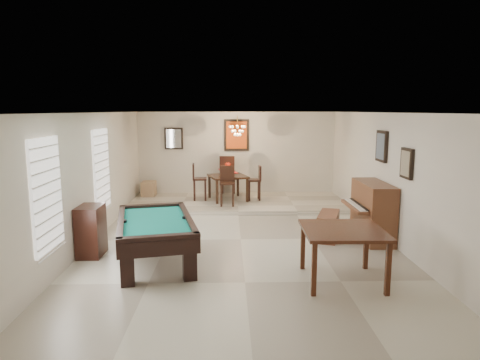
{
  "coord_description": "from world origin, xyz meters",
  "views": [
    {
      "loc": [
        -0.25,
        -8.54,
        2.65
      ],
      "look_at": [
        0.0,
        0.6,
        1.15
      ],
      "focal_mm": 32.0,
      "sensor_mm": 36.0,
      "label": 1
    }
  ],
  "objects_px": {
    "apothecary_chest": "(91,231)",
    "dining_chair_west": "(200,182)",
    "dining_chair_north": "(228,175)",
    "upright_piano": "(366,211)",
    "dining_chair_south": "(227,186)",
    "square_table": "(342,255)",
    "piano_bench": "(328,226)",
    "chandelier": "(237,127)",
    "dining_chair_east": "(254,183)",
    "dining_table": "(228,185)",
    "corner_bench": "(149,189)",
    "pool_table": "(156,242)",
    "flower_vase": "(228,167)"
  },
  "relations": [
    {
      "from": "apothecary_chest",
      "to": "dining_chair_west",
      "type": "distance_m",
      "value": 4.66
    },
    {
      "from": "dining_chair_north",
      "to": "dining_chair_west",
      "type": "bearing_deg",
      "value": 47.75
    },
    {
      "from": "upright_piano",
      "to": "dining_chair_south",
      "type": "bearing_deg",
      "value": 136.57
    },
    {
      "from": "square_table",
      "to": "dining_chair_south",
      "type": "height_order",
      "value": "dining_chair_south"
    },
    {
      "from": "piano_bench",
      "to": "apothecary_chest",
      "type": "xyz_separation_m",
      "value": [
        -4.6,
        -0.93,
        0.2
      ]
    },
    {
      "from": "chandelier",
      "to": "piano_bench",
      "type": "bearing_deg",
      "value": -60.07
    },
    {
      "from": "square_table",
      "to": "piano_bench",
      "type": "relative_size",
      "value": 1.27
    },
    {
      "from": "dining_chair_west",
      "to": "dining_chair_east",
      "type": "height_order",
      "value": "dining_chair_west"
    },
    {
      "from": "piano_bench",
      "to": "dining_table",
      "type": "bearing_deg",
      "value": 121.65
    },
    {
      "from": "dining_chair_north",
      "to": "dining_chair_east",
      "type": "height_order",
      "value": "dining_chair_north"
    },
    {
      "from": "piano_bench",
      "to": "corner_bench",
      "type": "bearing_deg",
      "value": 137.94
    },
    {
      "from": "dining_table",
      "to": "dining_chair_south",
      "type": "relative_size",
      "value": 0.95
    },
    {
      "from": "apothecary_chest",
      "to": "dining_chair_west",
      "type": "xyz_separation_m",
      "value": [
        1.71,
        4.34,
        0.17
      ]
    },
    {
      "from": "pool_table",
      "to": "dining_table",
      "type": "relative_size",
      "value": 2.3
    },
    {
      "from": "apothecary_chest",
      "to": "dining_chair_south",
      "type": "xyz_separation_m",
      "value": [
        2.49,
        3.58,
        0.18
      ]
    },
    {
      "from": "pool_table",
      "to": "dining_table",
      "type": "height_order",
      "value": "dining_table"
    },
    {
      "from": "pool_table",
      "to": "corner_bench",
      "type": "xyz_separation_m",
      "value": [
        -1.1,
        5.36,
        -0.04
      ]
    },
    {
      "from": "pool_table",
      "to": "piano_bench",
      "type": "bearing_deg",
      "value": 9.38
    },
    {
      "from": "dining_chair_south",
      "to": "corner_bench",
      "type": "bearing_deg",
      "value": 149.84
    },
    {
      "from": "dining_table",
      "to": "dining_chair_east",
      "type": "relative_size",
      "value": 1.01
    },
    {
      "from": "square_table",
      "to": "chandelier",
      "type": "height_order",
      "value": "chandelier"
    },
    {
      "from": "apothecary_chest",
      "to": "corner_bench",
      "type": "xyz_separation_m",
      "value": [
        0.15,
        4.95,
        -0.13
      ]
    },
    {
      "from": "apothecary_chest",
      "to": "dining_chair_west",
      "type": "relative_size",
      "value": 0.89
    },
    {
      "from": "dining_chair_east",
      "to": "flower_vase",
      "type": "bearing_deg",
      "value": -95.75
    },
    {
      "from": "dining_chair_east",
      "to": "chandelier",
      "type": "distance_m",
      "value": 1.67
    },
    {
      "from": "square_table",
      "to": "apothecary_chest",
      "type": "xyz_separation_m",
      "value": [
        -4.28,
        1.33,
        0.04
      ]
    },
    {
      "from": "dining_chair_west",
      "to": "corner_bench",
      "type": "bearing_deg",
      "value": 65.33
    },
    {
      "from": "square_table",
      "to": "chandelier",
      "type": "bearing_deg",
      "value": 105.56
    },
    {
      "from": "dining_chair_east",
      "to": "chandelier",
      "type": "height_order",
      "value": "chandelier"
    },
    {
      "from": "upright_piano",
      "to": "dining_chair_west",
      "type": "relative_size",
      "value": 1.37
    },
    {
      "from": "pool_table",
      "to": "dining_chair_south",
      "type": "distance_m",
      "value": 4.19
    },
    {
      "from": "flower_vase",
      "to": "corner_bench",
      "type": "xyz_separation_m",
      "value": [
        -2.36,
        0.62,
        -0.74
      ]
    },
    {
      "from": "piano_bench",
      "to": "dining_chair_east",
      "type": "relative_size",
      "value": 0.98
    },
    {
      "from": "upright_piano",
      "to": "piano_bench",
      "type": "xyz_separation_m",
      "value": [
        -0.76,
        0.07,
        -0.33
      ]
    },
    {
      "from": "flower_vase",
      "to": "dining_chair_north",
      "type": "height_order",
      "value": "dining_chair_north"
    },
    {
      "from": "apothecary_chest",
      "to": "dining_chair_east",
      "type": "distance_m",
      "value": 5.38
    },
    {
      "from": "pool_table",
      "to": "upright_piano",
      "type": "distance_m",
      "value": 4.31
    },
    {
      "from": "upright_piano",
      "to": "chandelier",
      "type": "relative_size",
      "value": 2.37
    },
    {
      "from": "chandelier",
      "to": "dining_chair_east",
      "type": "bearing_deg",
      "value": 20.6
    },
    {
      "from": "dining_table",
      "to": "flower_vase",
      "type": "xyz_separation_m",
      "value": [
        0.0,
        0.0,
        0.54
      ]
    },
    {
      "from": "upright_piano",
      "to": "dining_chair_north",
      "type": "relative_size",
      "value": 1.19
    },
    {
      "from": "upright_piano",
      "to": "chandelier",
      "type": "bearing_deg",
      "value": 128.53
    },
    {
      "from": "flower_vase",
      "to": "corner_bench",
      "type": "distance_m",
      "value": 2.55
    },
    {
      "from": "dining_table",
      "to": "dining_chair_west",
      "type": "relative_size",
      "value": 0.95
    },
    {
      "from": "dining_chair_east",
      "to": "corner_bench",
      "type": "bearing_deg",
      "value": -104.32
    },
    {
      "from": "dining_chair_east",
      "to": "square_table",
      "type": "bearing_deg",
      "value": 8.32
    },
    {
      "from": "piano_bench",
      "to": "dining_chair_east",
      "type": "bearing_deg",
      "value": 111.98
    },
    {
      "from": "square_table",
      "to": "dining_chair_north",
      "type": "relative_size",
      "value": 1.02
    },
    {
      "from": "dining_chair_west",
      "to": "corner_bench",
      "type": "distance_m",
      "value": 1.71
    },
    {
      "from": "dining_chair_south",
      "to": "square_table",
      "type": "bearing_deg",
      "value": -69.62
    }
  ]
}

